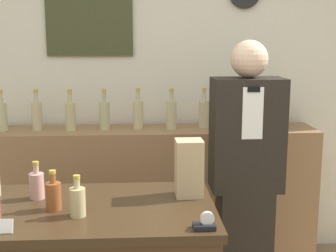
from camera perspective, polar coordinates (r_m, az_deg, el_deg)
back_wall at (r=3.53m, az=-3.03°, el=5.83°), size 5.20×0.09×2.70m
back_shelf at (r=3.46m, az=-1.48°, el=-8.65°), size 2.29×0.40×1.02m
shopkeeper at (r=2.86m, az=9.40°, el=-6.45°), size 0.42×0.26×1.65m
potted_plant at (r=3.44m, az=11.98°, el=2.69°), size 0.24×0.24×0.32m
paper_bag at (r=2.25m, az=2.58°, el=-5.15°), size 0.13×0.13×0.28m
tape_dispenser at (r=1.91m, az=4.55°, el=-11.78°), size 0.09×0.06×0.07m
price_card_right at (r=1.98m, az=-19.66°, el=-11.44°), size 0.09×0.02×0.06m
counter_bottle_3 at (r=2.31m, az=-15.71°, el=-6.92°), size 0.07×0.07×0.18m
counter_bottle_4 at (r=2.15m, az=-13.79°, el=-8.17°), size 0.07×0.07×0.18m
counter_bottle_5 at (r=2.05m, az=-10.98°, el=-8.95°), size 0.07×0.07×0.18m
shelf_bottle_0 at (r=3.43m, az=-19.60°, el=1.19°), size 0.07×0.07×0.29m
shelf_bottle_1 at (r=3.39m, az=-15.70°, el=1.31°), size 0.07×0.07×0.29m
shelf_bottle_2 at (r=3.32m, az=-11.81°, el=1.30°), size 0.07×0.07×0.29m
shelf_bottle_3 at (r=3.31m, az=-7.74°, el=1.40°), size 0.07×0.07×0.29m
shelf_bottle_4 at (r=3.32m, az=-3.66°, el=1.50°), size 0.07×0.07×0.29m
shelf_bottle_5 at (r=3.31m, az=0.41°, el=1.50°), size 0.07×0.07×0.29m
shelf_bottle_6 at (r=3.35m, az=4.42°, el=1.58°), size 0.07×0.07×0.29m
shelf_bottle_7 at (r=3.37m, az=8.43°, el=1.55°), size 0.07×0.07×0.29m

